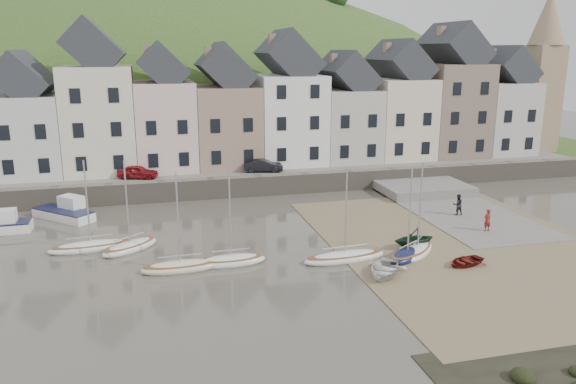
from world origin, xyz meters
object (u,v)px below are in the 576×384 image
object	(u,v)px
sailboat_0	(91,246)
person_dark	(458,205)
rowboat_red	(465,261)
car_right	(263,165)
rowboat_green	(414,239)
person_red	(487,220)
rowboat_white	(384,269)
car_left	(138,172)

from	to	relation	value
sailboat_0	person_dark	size ratio (longest dim) A/B	3.72
rowboat_red	car_right	distance (m)	24.17
rowboat_green	car_right	size ratio (longest dim) A/B	0.75
rowboat_red	person_red	size ratio (longest dim) A/B	1.56
rowboat_white	person_red	world-z (taller)	person_red
car_left	car_right	xyz separation A→B (m)	(11.66, 0.00, -0.00)
rowboat_white	person_dark	xyz separation A→B (m)	(10.63, 9.85, 0.56)
rowboat_green	car_left	size ratio (longest dim) A/B	0.78
sailboat_0	rowboat_green	world-z (taller)	sailboat_0
sailboat_0	rowboat_white	world-z (taller)	sailboat_0
rowboat_green	person_dark	size ratio (longest dim) A/B	1.66
rowboat_red	person_red	world-z (taller)	person_red
person_red	rowboat_red	bearing A→B (deg)	39.00
rowboat_red	sailboat_0	bearing A→B (deg)	-127.09
rowboat_white	rowboat_red	distance (m)	5.46
rowboat_red	person_dark	xyz separation A→B (m)	(5.17, 9.68, 0.64)
sailboat_0	rowboat_green	xyz separation A→B (m)	(20.86, -5.24, 0.54)
sailboat_0	car_right	xyz separation A→B (m)	(14.66, 14.09, 1.96)
rowboat_white	person_red	size ratio (longest dim) A/B	2.05
rowboat_green	car_right	world-z (taller)	car_right
rowboat_red	car_right	xyz separation A→B (m)	(-7.99, 22.73, 1.89)
rowboat_white	car_right	size ratio (longest dim) A/B	0.90
person_dark	sailboat_0	bearing A→B (deg)	6.95
person_dark	person_red	bearing A→B (deg)	93.67
car_left	rowboat_green	bearing A→B (deg)	-119.43
sailboat_0	rowboat_red	xyz separation A→B (m)	(22.65, -8.64, 0.07)
rowboat_white	car_right	world-z (taller)	car_right
rowboat_white	car_left	size ratio (longest dim) A/B	0.93
person_dark	car_right	xyz separation A→B (m)	(-13.16, 13.05, 1.25)
car_right	car_left	bearing A→B (deg)	101.91
person_red	car_right	bearing A→B (deg)	-60.99
rowboat_green	person_red	bearing A→B (deg)	103.58
person_dark	car_left	xyz separation A→B (m)	(-24.82, 13.05, 1.25)
sailboat_0	person_dark	world-z (taller)	sailboat_0
person_dark	car_right	bearing A→B (deg)	-39.94
rowboat_white	rowboat_red	xyz separation A→B (m)	(5.46, 0.18, -0.08)
rowboat_white	person_dark	world-z (taller)	person_dark
rowboat_white	person_red	xyz separation A→B (m)	(10.54, 5.66, 0.53)
car_left	person_dark	bearing A→B (deg)	-99.91
car_left	car_right	distance (m)	11.66
person_red	person_dark	distance (m)	4.19
sailboat_0	car_right	bearing A→B (deg)	43.86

